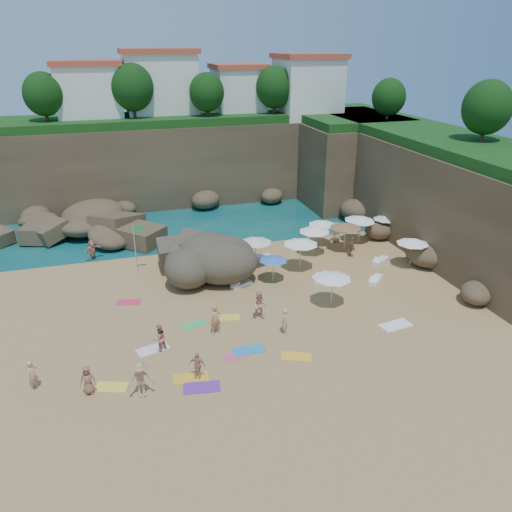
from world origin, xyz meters
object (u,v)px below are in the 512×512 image
object	(u,v)px
parasol_0	(256,240)
parasol_1	(322,223)
parasol_2	(359,218)
person_stand_2	(223,249)
rock_outcrop	(197,275)
person_stand_3	(352,247)
person_stand_1	(159,338)
lounger_0	(241,285)
person_stand_0	(33,375)
person_stand_6	(284,322)
person_stand_4	(336,232)
flag_pole	(136,242)
person_stand_5	(92,250)

from	to	relation	value
parasol_0	parasol_1	distance (m)	6.88
parasol_1	parasol_2	xyz separation A→B (m)	(3.24, -0.23, 0.15)
person_stand_2	rock_outcrop	bearing A→B (deg)	46.85
parasol_2	person_stand_3	distance (m)	3.53
rock_outcrop	person_stand_1	size ratio (longest dim) A/B	4.87
lounger_0	parasol_1	bearing A→B (deg)	9.36
parasol_0	person_stand_2	size ratio (longest dim) A/B	1.41
person_stand_0	person_stand_6	size ratio (longest dim) A/B	1.02
lounger_0	person_stand_4	world-z (taller)	person_stand_4
person_stand_1	person_stand_6	size ratio (longest dim) A/B	0.99
parasol_0	person_stand_6	size ratio (longest dim) A/B	1.51
parasol_2	person_stand_3	bearing A→B (deg)	-125.96
person_stand_3	lounger_0	bearing A→B (deg)	126.78
rock_outcrop	flag_pole	bearing A→B (deg)	157.38
person_stand_5	rock_outcrop	bearing A→B (deg)	-69.00
person_stand_2	person_stand_5	size ratio (longest dim) A/B	1.03
flag_pole	parasol_0	bearing A→B (deg)	-8.98
parasol_0	person_stand_3	size ratio (longest dim) A/B	1.51
rock_outcrop	person_stand_3	distance (m)	12.35
rock_outcrop	parasol_1	xyz separation A→B (m)	(11.00, 2.76, 1.97)
parasol_0	person_stand_1	xyz separation A→B (m)	(-8.28, -9.24, -1.30)
rock_outcrop	parasol_2	size ratio (longest dim) A/B	3.14
parasol_0	lounger_0	xyz separation A→B (m)	(-1.94, -2.99, -1.97)
parasol_0	person_stand_4	size ratio (longest dim) A/B	1.39
person_stand_4	person_stand_3	bearing A→B (deg)	-42.85
rock_outcrop	parasol_1	size ratio (longest dim) A/B	3.38
rock_outcrop	person_stand_3	xyz separation A→B (m)	(12.32, -0.11, 0.79)
rock_outcrop	person_stand_1	world-z (taller)	person_stand_1
person_stand_2	parasol_0	bearing A→B (deg)	142.47
rock_outcrop	person_stand_0	world-z (taller)	person_stand_0
person_stand_2	person_stand_4	bearing A→B (deg)	-170.13
person_stand_5	parasol_1	bearing A→B (deg)	-41.08
person_stand_5	person_stand_6	size ratio (longest dim) A/B	1.04
flag_pole	person_stand_1	xyz separation A→B (m)	(0.28, -10.59, -1.61)
parasol_2	person_stand_5	bearing A→B (deg)	173.23
flag_pole	lounger_0	world-z (taller)	flag_pole
lounger_0	person_stand_1	distance (m)	8.92
rock_outcrop	parasol_1	world-z (taller)	parasol_1
person_stand_0	parasol_2	bearing A→B (deg)	-23.47
flag_pole	parasol_1	world-z (taller)	flag_pole
person_stand_4	person_stand_5	xyz separation A→B (m)	(-19.71, 2.00, -0.04)
flag_pole	person_stand_4	size ratio (longest dim) A/B	2.18
rock_outcrop	parasol_2	xyz separation A→B (m)	(14.24, 2.53, 2.12)
person_stand_5	parasol_2	bearing A→B (deg)	-40.59
person_stand_0	person_stand_5	world-z (taller)	person_stand_5
parasol_0	person_stand_1	bearing A→B (deg)	-131.88
parasol_2	person_stand_0	size ratio (longest dim) A/B	1.50
parasol_1	rock_outcrop	bearing A→B (deg)	-165.92
flag_pole	person_stand_2	xyz separation A→B (m)	(6.47, 0.57, -1.54)
rock_outcrop	lounger_0	bearing A→B (deg)	-45.56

